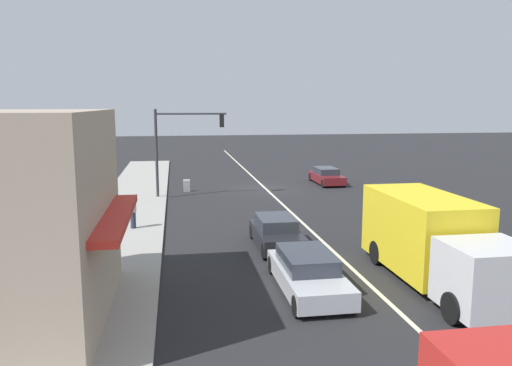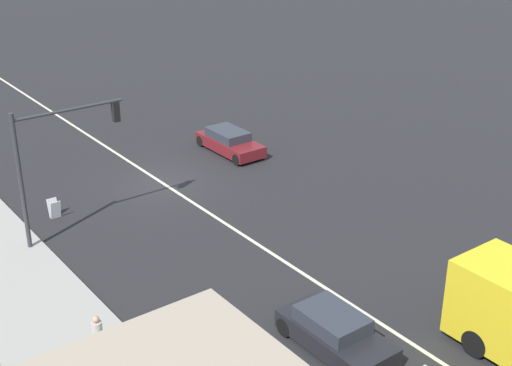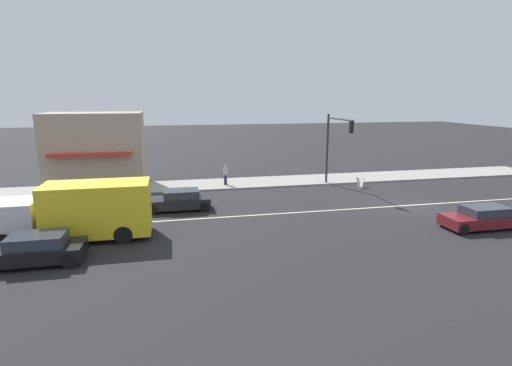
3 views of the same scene
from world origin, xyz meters
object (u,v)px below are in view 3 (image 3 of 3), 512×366
object	(u,v)px
delivery_truck	(79,211)
sedan_silver	(94,205)
suv_black	(34,250)
sedan_dark	(179,200)
pedestrian	(225,174)
warning_aframe_sign	(360,182)
sedan_maroon	(482,218)
traffic_signal_main	(335,138)

from	to	relation	value
delivery_truck	sedan_silver	distance (m)	4.48
suv_black	sedan_dark	distance (m)	9.59
pedestrian	warning_aframe_sign	size ratio (longest dim) A/B	1.89
pedestrian	delivery_truck	size ratio (longest dim) A/B	0.21
suv_black	sedan_maroon	distance (m)	22.47
sedan_dark	sedan_maroon	world-z (taller)	sedan_dark
delivery_truck	sedan_silver	world-z (taller)	delivery_truck
warning_aframe_sign	sedan_maroon	bearing A→B (deg)	-169.88
pedestrian	suv_black	distance (m)	16.87
traffic_signal_main	sedan_maroon	distance (m)	12.28
traffic_signal_main	sedan_silver	bearing A→B (deg)	102.83
pedestrian	sedan_dark	size ratio (longest dim) A/B	0.40
pedestrian	sedan_maroon	xyz separation A→B (m)	(-13.45, -12.29, -0.36)
suv_black	sedan_maroon	xyz separation A→B (m)	(-0.00, -22.47, -0.05)
warning_aframe_sign	traffic_signal_main	bearing A→B (deg)	76.95
delivery_truck	sedan_maroon	world-z (taller)	delivery_truck
sedan_silver	sedan_maroon	bearing A→B (deg)	-108.74
traffic_signal_main	sedan_silver	distance (m)	17.98
pedestrian	warning_aframe_sign	bearing A→B (deg)	-105.13
traffic_signal_main	sedan_silver	size ratio (longest dim) A/B	1.22
warning_aframe_sign	delivery_truck	size ratio (longest dim) A/B	0.11
suv_black	sedan_maroon	bearing A→B (deg)	-90.00
suv_black	sedan_silver	bearing A→B (deg)	-9.81
traffic_signal_main	pedestrian	distance (m)	9.10
suv_black	pedestrian	bearing A→B (deg)	-37.14
traffic_signal_main	sedan_maroon	xyz separation A→B (m)	(-11.12, -4.00, -3.31)
delivery_truck	sedan_silver	bearing A→B (deg)	1.09
pedestrian	sedan_maroon	world-z (taller)	pedestrian
traffic_signal_main	sedan_dark	distance (m)	13.17
sedan_dark	sedan_maroon	bearing A→B (deg)	-114.04
sedan_maroon	delivery_truck	bearing A→B (deg)	82.46
delivery_truck	sedan_silver	size ratio (longest dim) A/B	1.63
warning_aframe_sign	suv_black	world-z (taller)	suv_black
sedan_silver	sedan_maroon	distance (m)	22.41
warning_aframe_sign	delivery_truck	distance (m)	20.81
suv_black	sedan_silver	world-z (taller)	suv_black
sedan_dark	sedan_maroon	distance (m)	17.67
traffic_signal_main	sedan_dark	bearing A→B (deg)	107.91
delivery_truck	suv_black	xyz separation A→B (m)	(-2.80, 1.33, -0.83)
sedan_dark	pedestrian	bearing A→B (deg)	-31.66
suv_black	sedan_dark	bearing A→B (deg)	-41.34
traffic_signal_main	warning_aframe_sign	world-z (taller)	traffic_signal_main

